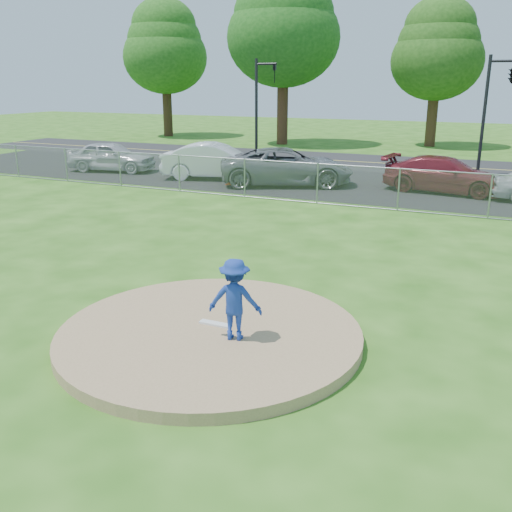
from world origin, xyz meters
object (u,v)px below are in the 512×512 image
(parked_car_gray, at_px, (287,166))
(pitcher, at_px, (235,299))
(traffic_signal_center, at_px, (511,77))
(parked_car_silver, at_px, (111,156))
(parked_car_darkred, at_px, (445,175))
(tree_center, at_px, (438,49))
(parked_car_white, at_px, (216,161))
(traffic_signal_left, at_px, (260,101))
(tree_far_left, at_px, (165,46))
(tree_left, at_px, (284,23))
(traffic_cone, at_px, (231,177))

(parked_car_gray, bearing_deg, pitcher, 174.74)
(traffic_signal_center, relative_size, pitcher, 3.94)
(parked_car_silver, bearing_deg, traffic_signal_center, -81.37)
(traffic_signal_center, relative_size, parked_car_darkred, 1.12)
(tree_center, height_order, parked_car_white, tree_center)
(tree_center, height_order, parked_car_gray, tree_center)
(traffic_signal_left, height_order, parked_car_darkred, traffic_signal_left)
(parked_car_silver, distance_m, parked_car_darkred, 16.15)
(tree_far_left, relative_size, tree_left, 0.86)
(traffic_signal_center, bearing_deg, tree_center, 112.49)
(tree_center, height_order, parked_car_darkred, tree_center)
(traffic_cone, bearing_deg, parked_car_gray, 24.48)
(tree_left, height_order, pitcher, tree_left)
(pitcher, bearing_deg, parked_car_silver, -60.45)
(pitcher, height_order, parked_car_white, parked_car_white)
(tree_far_left, height_order, parked_car_silver, tree_far_left)
(traffic_signal_center, xyz_separation_m, parked_car_gray, (-8.49, -6.69, -3.80))
(pitcher, height_order, traffic_cone, pitcher)
(tree_left, xyz_separation_m, pitcher, (11.58, -31.15, -7.33))
(parked_car_white, height_order, parked_car_gray, parked_car_white)
(tree_center, bearing_deg, traffic_cone, -106.32)
(traffic_signal_left, relative_size, parked_car_silver, 1.28)
(traffic_signal_left, xyz_separation_m, parked_car_silver, (-5.28, -6.69, -2.61))
(traffic_signal_left, relative_size, parked_car_darkred, 1.12)
(traffic_signal_center, height_order, pitcher, traffic_signal_center)
(tree_left, distance_m, traffic_signal_left, 10.48)
(traffic_signal_left, distance_m, parked_car_darkred, 12.51)
(pitcher, height_order, parked_car_gray, pitcher)
(tree_far_left, bearing_deg, parked_car_silver, -65.79)
(parked_car_gray, bearing_deg, traffic_signal_center, -75.30)
(tree_far_left, xyz_separation_m, parked_car_silver, (7.95, -17.69, -6.30))
(tree_left, xyz_separation_m, traffic_signal_center, (14.97, -9.00, -3.63))
(tree_center, xyz_separation_m, parked_car_darkred, (3.07, -17.69, -5.74))
(pitcher, bearing_deg, tree_center, -101.22)
(tree_far_left, relative_size, pitcher, 7.56)
(traffic_signal_center, relative_size, parked_car_silver, 1.28)
(tree_far_left, distance_m, traffic_cone, 25.04)
(tree_left, relative_size, parked_car_white, 2.50)
(tree_center, xyz_separation_m, pitcher, (1.58, -34.15, -5.56))
(tree_left, relative_size, traffic_signal_center, 2.24)
(parked_car_white, xyz_separation_m, parked_car_darkred, (10.16, 0.91, -0.10))
(tree_center, bearing_deg, traffic_signal_center, -67.51)
(parked_car_white, distance_m, parked_car_darkred, 10.20)
(traffic_signal_center, height_order, parked_car_darkred, traffic_signal_center)
(traffic_signal_left, bearing_deg, parked_car_white, -84.15)
(tree_center, xyz_separation_m, traffic_signal_center, (4.97, -12.00, -1.86))
(parked_car_white, relative_size, parked_car_gray, 0.86)
(tree_center, relative_size, pitcher, 6.93)
(parked_car_darkred, bearing_deg, parked_car_white, 102.28)
(tree_far_left, relative_size, parked_car_silver, 2.45)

